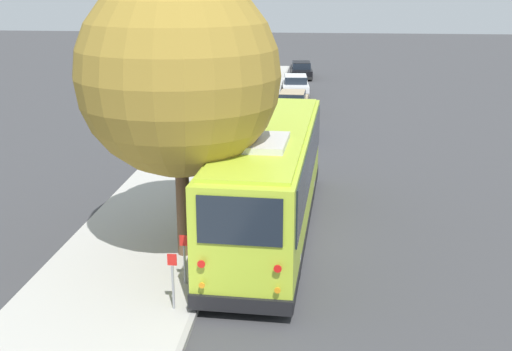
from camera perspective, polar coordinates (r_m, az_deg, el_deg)
The scene contains 11 objects.
ground_plane at distance 19.27m, azimuth 2.84°, elevation -5.97°, with size 160.00×160.00×0.00m, color #3D3D3F.
sidewalk_slab at distance 19.87m, azimuth -9.49°, elevation -5.23°, with size 80.00×4.43×0.15m, color #B2AFA8.
curb_strip at distance 19.42m, azimuth -2.93°, elevation -5.54°, with size 80.00×0.14×0.15m, color #9D9A94.
shuttle_bus at distance 19.43m, azimuth 1.27°, elevation 0.03°, with size 11.42×2.93×3.45m.
parked_sedan_blue at distance 32.15m, azimuth 2.79°, elevation 4.53°, with size 4.71×1.85×1.27m.
parked_sedan_tan at distance 37.92m, azimuth 3.25°, elevation 6.45°, with size 4.40×1.84×1.29m.
parked_sedan_white at distance 44.69m, azimuth 3.53°, elevation 8.04°, with size 4.63×2.02×1.27m.
parked_sedan_black at distance 52.22m, azimuth 4.03°, elevation 9.32°, with size 4.62×1.92×1.27m.
street_tree at distance 16.97m, azimuth -6.85°, elevation 10.18°, with size 5.34×5.34×8.49m.
sign_post_near at distance 15.11m, azimuth -7.40°, elevation -9.25°, with size 0.06×0.22×1.38m.
sign_post_far at distance 16.29m, azimuth -6.37°, elevation -7.35°, with size 0.06×0.22×1.31m.
Camera 1 is at (-17.73, -0.79, 7.51)m, focal length 45.00 mm.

